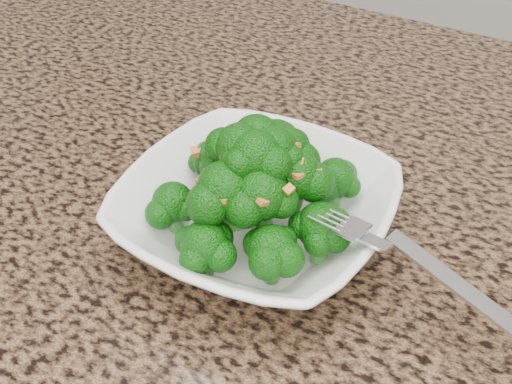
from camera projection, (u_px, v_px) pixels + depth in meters
The scene contains 5 objects.
granite_counter at pixel (344, 316), 0.50m from camera, with size 1.64×1.04×0.03m, color brown.
bowl at pixel (256, 213), 0.54m from camera, with size 0.22×0.22×0.05m, color white.
broccoli_pile at pixel (256, 150), 0.49m from camera, with size 0.19×0.19×0.08m, color #0D5409, non-canonical shape.
garlic_topping at pixel (256, 104), 0.47m from camera, with size 0.12×0.12×0.01m, color orange, non-canonical shape.
fork at pixel (381, 244), 0.46m from camera, with size 0.19×0.03×0.01m, color silver, non-canonical shape.
Camera 1 is at (0.10, -0.02, 1.28)m, focal length 45.00 mm.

